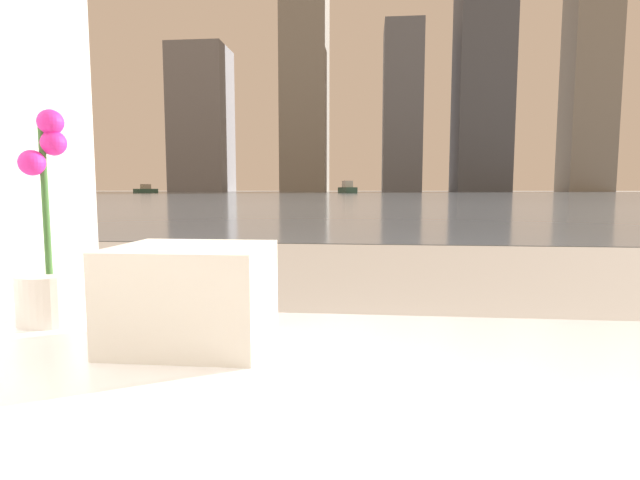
{
  "coord_description": "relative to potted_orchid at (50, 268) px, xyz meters",
  "views": [
    {
      "loc": [
        0.12,
        0.11,
        0.78
      ],
      "look_at": [
        -0.1,
        2.43,
        0.53
      ],
      "focal_mm": 28.0,
      "sensor_mm": 36.0,
      "label": 1
    }
  ],
  "objects": [
    {
      "name": "towel_stack",
      "position": [
        0.31,
        -0.1,
        -0.02
      ],
      "size": [
        0.24,
        0.21,
        0.16
      ],
      "color": "silver",
      "rests_on": "bathtub"
    },
    {
      "name": "harbor_boat_0",
      "position": [
        -2.96,
        80.75,
        0.08
      ],
      "size": [
        3.4,
        5.62,
        1.99
      ],
      "color": "#335647",
      "rests_on": "harbor_water"
    },
    {
      "name": "skyline_tower_1",
      "position": [
        -14.51,
        117.02,
        31.42
      ],
      "size": [
        10.36,
        12.42,
        64.11
      ],
      "color": "gray",
      "rests_on": "ground_plane"
    },
    {
      "name": "potted_orchid",
      "position": [
        0.0,
        0.0,
        0.0
      ],
      "size": [
        0.12,
        0.12,
        0.39
      ],
      "color": "silver",
      "rests_on": "bathtub"
    },
    {
      "name": "harbor_water",
      "position": [
        0.47,
        61.02,
        -0.62
      ],
      "size": [
        180.0,
        110.0,
        0.01
      ],
      "color": "slate",
      "rests_on": "ground_plane"
    },
    {
      "name": "skyline_tower_2",
      "position": [
        7.85,
        117.02,
        18.01
      ],
      "size": [
        8.54,
        12.74,
        37.29
      ],
      "color": "slate",
      "rests_on": "ground_plane"
    },
    {
      "name": "harbor_boat_2",
      "position": [
        -36.89,
        80.15,
        -0.1
      ],
      "size": [
        3.24,
        4.01,
        1.46
      ],
      "color": "#335647",
      "rests_on": "harbor_water"
    },
    {
      "name": "skyline_tower_3",
      "position": [
        25.6,
        117.02,
        23.59
      ],
      "size": [
        11.63,
        12.7,
        48.43
      ],
      "color": "#4C515B",
      "rests_on": "ground_plane"
    },
    {
      "name": "skyline_tower_0",
      "position": [
        -39.47,
        117.02,
        16.29
      ],
      "size": [
        13.0,
        12.5,
        33.84
      ],
      "color": "slate",
      "rests_on": "ground_plane"
    }
  ]
}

